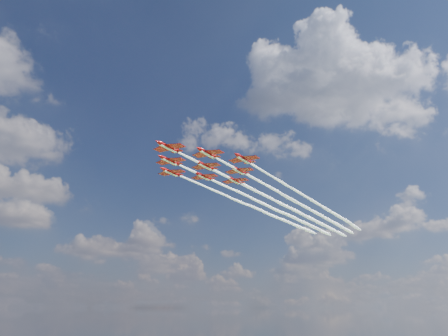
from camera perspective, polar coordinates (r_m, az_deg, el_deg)
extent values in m
cylinder|color=#A5090A|center=(115.08, -7.27, 2.71)|extent=(7.10, 3.97, 1.01)
cone|color=#A5090A|center=(111.73, -8.69, 3.42)|extent=(2.09, 1.68, 1.01)
cone|color=#A5090A|center=(118.31, -6.02, 2.09)|extent=(1.63, 1.41, 0.92)
ellipsoid|color=black|center=(113.87, -7.82, 3.19)|extent=(2.08, 1.55, 0.66)
cube|color=#A5090A|center=(115.40, -7.14, 2.62)|extent=(6.18, 8.90, 0.13)
cube|color=#A5090A|center=(117.82, -6.20, 2.18)|extent=(2.54, 3.54, 0.11)
cube|color=#A5090A|center=(118.24, -6.13, 2.53)|extent=(1.39, 0.73, 1.65)
cube|color=white|center=(114.92, -7.28, 2.50)|extent=(6.60, 3.61, 0.11)
cylinder|color=#A5090A|center=(118.59, -2.19, 1.95)|extent=(7.10, 3.97, 1.01)
cone|color=#A5090A|center=(114.98, -3.41, 2.62)|extent=(2.09, 1.68, 1.01)
cone|color=#A5090A|center=(122.04, -1.11, 1.36)|extent=(1.63, 1.41, 0.92)
ellipsoid|color=black|center=(117.28, -2.67, 2.40)|extent=(2.08, 1.55, 0.66)
cube|color=#A5090A|center=(118.94, -2.07, 1.86)|extent=(6.18, 8.90, 0.13)
cube|color=#A5090A|center=(121.53, -1.27, 1.44)|extent=(2.54, 3.54, 0.11)
cube|color=#A5090A|center=(121.95, -1.22, 1.78)|extent=(1.39, 0.73, 1.65)
cube|color=white|center=(118.44, -2.19, 1.74)|extent=(6.60, 3.61, 0.11)
cylinder|color=#A5090A|center=(125.48, -7.10, 0.95)|extent=(7.10, 3.97, 1.01)
cone|color=#A5090A|center=(122.07, -8.39, 1.55)|extent=(2.09, 1.68, 1.01)
cone|color=#A5090A|center=(128.75, -5.95, 0.42)|extent=(1.63, 1.41, 0.92)
ellipsoid|color=black|center=(124.24, -7.60, 1.37)|extent=(2.08, 1.55, 0.66)
cube|color=#A5090A|center=(125.81, -6.98, 0.87)|extent=(6.18, 8.90, 0.13)
cube|color=#A5090A|center=(128.26, -6.12, 0.50)|extent=(2.54, 3.54, 0.11)
cube|color=#A5090A|center=(128.66, -6.06, 0.82)|extent=(1.39, 0.73, 1.65)
cube|color=white|center=(125.33, -7.11, 0.75)|extent=(6.60, 3.61, 0.11)
cylinder|color=#A5090A|center=(122.99, 2.56, 1.22)|extent=(7.10, 3.97, 1.01)
cone|color=#A5090A|center=(119.17, 1.54, 1.84)|extent=(2.09, 1.68, 1.01)
cone|color=#A5090A|center=(126.64, 3.47, 0.67)|extent=(1.63, 1.41, 0.92)
ellipsoid|color=black|center=(121.59, 2.16, 1.65)|extent=(2.08, 1.55, 0.66)
cube|color=#A5090A|center=(123.36, 2.66, 1.14)|extent=(6.18, 8.90, 0.13)
cube|color=#A5090A|center=(126.09, 3.34, 0.75)|extent=(2.54, 3.54, 0.11)
cube|color=#A5090A|center=(126.51, 3.37, 1.08)|extent=(1.39, 0.73, 1.65)
cube|color=white|center=(122.84, 2.56, 1.02)|extent=(6.60, 3.61, 0.11)
cylinder|color=#A5090A|center=(129.03, -2.44, 0.30)|extent=(7.10, 3.97, 1.01)
cone|color=#A5090A|center=(125.38, -3.56, 0.86)|extent=(2.09, 1.68, 1.01)
cone|color=#A5090A|center=(132.50, -1.44, -0.21)|extent=(1.63, 1.41, 0.92)
ellipsoid|color=black|center=(127.69, -2.88, 0.69)|extent=(2.08, 1.55, 0.66)
cube|color=#A5090A|center=(129.38, -2.33, 0.22)|extent=(6.18, 8.90, 0.13)
cube|color=#A5090A|center=(131.98, -1.58, -0.13)|extent=(2.54, 3.54, 0.11)
cube|color=#A5090A|center=(132.38, -1.54, 0.19)|extent=(1.39, 0.73, 1.65)
cube|color=white|center=(128.88, -2.44, 0.10)|extent=(6.60, 3.61, 0.11)
cylinder|color=#A5090A|center=(135.98, -6.96, -0.54)|extent=(7.10, 3.97, 1.01)
cone|color=#A5090A|center=(132.53, -8.14, -0.03)|extent=(2.09, 1.68, 1.01)
cone|color=#A5090A|center=(139.28, -5.90, -1.00)|extent=(1.63, 1.41, 0.92)
ellipsoid|color=black|center=(134.71, -7.42, -0.17)|extent=(2.08, 1.55, 0.66)
cube|color=#A5090A|center=(136.31, -6.84, -0.61)|extent=(6.18, 8.90, 0.13)
cube|color=#A5090A|center=(138.79, -6.05, -0.93)|extent=(2.54, 3.54, 0.11)
cube|color=#A5090A|center=(139.17, -6.00, -0.62)|extent=(1.39, 0.73, 1.65)
cube|color=white|center=(135.84, -6.96, -0.72)|extent=(6.60, 3.61, 0.11)
cylinder|color=#A5090A|center=(133.39, 1.95, -0.32)|extent=(7.10, 3.97, 1.01)
cone|color=#A5090A|center=(129.56, 0.99, 0.21)|extent=(2.09, 1.68, 1.01)
cone|color=#A5090A|center=(137.04, 2.80, -0.79)|extent=(1.63, 1.41, 0.92)
ellipsoid|color=black|center=(131.98, 1.57, 0.06)|extent=(2.08, 1.55, 0.66)
cube|color=#A5090A|center=(133.77, 2.04, -0.39)|extent=(6.18, 8.90, 0.13)
cube|color=#A5090A|center=(136.50, 2.68, -0.72)|extent=(2.54, 3.54, 0.11)
cube|color=#A5090A|center=(136.90, 2.71, -0.41)|extent=(1.39, 0.73, 1.65)
cube|color=white|center=(133.26, 1.95, -0.51)|extent=(6.60, 3.61, 0.11)
cylinder|color=#A5090A|center=(139.55, -2.65, -1.11)|extent=(7.10, 3.97, 1.01)
cone|color=#A5090A|center=(135.89, -3.69, -0.63)|extent=(2.09, 1.68, 1.01)
cone|color=#A5090A|center=(143.05, -1.72, -1.54)|extent=(1.63, 1.41, 0.92)
ellipsoid|color=black|center=(138.20, -3.06, -0.75)|extent=(2.08, 1.55, 0.66)
cube|color=#A5090A|center=(139.91, -2.55, -1.17)|extent=(6.18, 8.90, 0.13)
cube|color=#A5090A|center=(142.52, -1.85, -1.48)|extent=(2.54, 3.54, 0.11)
cube|color=#A5090A|center=(142.91, -1.81, -1.18)|extent=(1.39, 0.73, 1.65)
cube|color=white|center=(139.42, -2.65, -1.29)|extent=(6.60, 3.61, 0.11)
cylinder|color=#A5090A|center=(143.89, 1.42, -1.64)|extent=(7.10, 3.97, 1.01)
cone|color=#A5090A|center=(140.05, 0.52, -1.19)|extent=(2.09, 1.68, 1.01)
cone|color=#A5090A|center=(147.55, 2.23, -2.04)|extent=(1.63, 1.41, 0.92)
ellipsoid|color=black|center=(142.46, 1.07, -1.30)|extent=(2.08, 1.55, 0.66)
cube|color=#A5090A|center=(144.27, 1.51, -1.70)|extent=(6.18, 8.90, 0.13)
cube|color=#A5090A|center=(147.00, 2.11, -1.98)|extent=(2.54, 3.54, 0.11)
cube|color=#A5090A|center=(147.38, 2.14, -1.69)|extent=(1.39, 0.73, 1.65)
cube|color=white|center=(143.76, 1.43, -1.81)|extent=(6.60, 3.61, 0.11)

